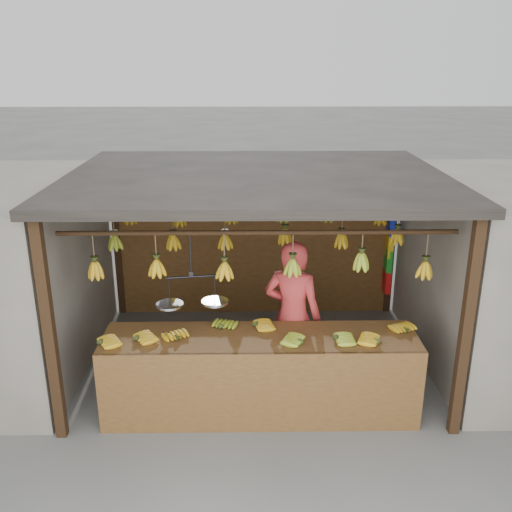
{
  "coord_description": "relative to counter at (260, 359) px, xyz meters",
  "views": [
    {
      "loc": [
        -0.1,
        -6.42,
        3.64
      ],
      "look_at": [
        0.0,
        0.3,
        1.3
      ],
      "focal_mm": 40.0,
      "sensor_mm": 36.0,
      "label": 1
    }
  ],
  "objects": [
    {
      "name": "stall",
      "position": [
        -0.02,
        1.56,
        1.27
      ],
      "size": [
        4.3,
        3.3,
        2.4
      ],
      "color": "black",
      "rests_on": "ground"
    },
    {
      "name": "counter",
      "position": [
        0.0,
        0.0,
        0.0
      ],
      "size": [
        3.43,
        0.75,
        0.96
      ],
      "color": "brown",
      "rests_on": "ground"
    },
    {
      "name": "bag_bundles",
      "position": [
        1.92,
        2.58,
        0.27
      ],
      "size": [
        0.08,
        0.26,
        1.21
      ],
      "color": "#1426BF",
      "rests_on": "ground"
    },
    {
      "name": "vendor",
      "position": [
        0.38,
        0.63,
        0.19
      ],
      "size": [
        0.76,
        0.62,
        1.78
      ],
      "primitive_type": "imported",
      "rotation": [
        0.0,
        0.0,
        2.8
      ],
      "color": "#BF3333",
      "rests_on": "ground"
    },
    {
      "name": "ground",
      "position": [
        -0.02,
        1.23,
        -0.71
      ],
      "size": [
        80.0,
        80.0,
        0.0
      ],
      "primitive_type": "plane",
      "color": "#5B5B57"
    },
    {
      "name": "hanging_bananas",
      "position": [
        -0.01,
        1.23,
        0.91
      ],
      "size": [
        3.57,
        2.24,
        0.39
      ],
      "color": "#C39214",
      "rests_on": "ground"
    },
    {
      "name": "balance_scale",
      "position": [
        -0.7,
        0.23,
        0.57
      ],
      "size": [
        0.74,
        0.34,
        0.78
      ],
      "color": "black",
      "rests_on": "ground"
    }
  ]
}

